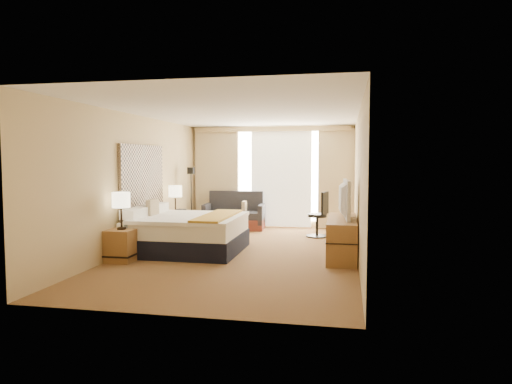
% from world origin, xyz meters
% --- Properties ---
extents(floor, '(4.20, 7.00, 0.02)m').
position_xyz_m(floor, '(0.00, 0.00, 0.00)').
color(floor, '#512217').
rests_on(floor, ground).
extents(ceiling, '(4.20, 7.00, 0.02)m').
position_xyz_m(ceiling, '(0.00, 0.00, 2.60)').
color(ceiling, white).
rests_on(ceiling, wall_back).
extents(wall_back, '(4.20, 0.02, 2.60)m').
position_xyz_m(wall_back, '(0.00, 3.50, 1.30)').
color(wall_back, tan).
rests_on(wall_back, ground).
extents(wall_front, '(4.20, 0.02, 2.60)m').
position_xyz_m(wall_front, '(0.00, -3.50, 1.30)').
color(wall_front, tan).
rests_on(wall_front, ground).
extents(wall_left, '(0.02, 7.00, 2.60)m').
position_xyz_m(wall_left, '(-2.10, 0.00, 1.30)').
color(wall_left, tan).
rests_on(wall_left, ground).
extents(wall_right, '(0.02, 7.00, 2.60)m').
position_xyz_m(wall_right, '(2.10, 0.00, 1.30)').
color(wall_right, tan).
rests_on(wall_right, ground).
extents(headboard, '(0.06, 1.85, 1.50)m').
position_xyz_m(headboard, '(-2.06, 0.20, 1.28)').
color(headboard, black).
rests_on(headboard, wall_left).
extents(nightstand_left, '(0.45, 0.52, 0.55)m').
position_xyz_m(nightstand_left, '(-1.87, -1.05, 0.28)').
color(nightstand_left, '#986237').
rests_on(nightstand_left, floor).
extents(nightstand_right, '(0.45, 0.52, 0.55)m').
position_xyz_m(nightstand_right, '(-1.87, 1.45, 0.28)').
color(nightstand_right, '#986237').
rests_on(nightstand_right, floor).
extents(media_dresser, '(0.50, 1.80, 0.70)m').
position_xyz_m(media_dresser, '(1.83, 0.00, 0.35)').
color(media_dresser, '#986237').
rests_on(media_dresser, floor).
extents(window, '(2.30, 0.02, 2.30)m').
position_xyz_m(window, '(0.25, 3.47, 1.32)').
color(window, white).
rests_on(window, wall_back).
extents(curtains, '(4.12, 0.19, 2.56)m').
position_xyz_m(curtains, '(-0.00, 3.39, 1.41)').
color(curtains, beige).
rests_on(curtains, floor).
extents(bed, '(2.02, 1.84, 0.98)m').
position_xyz_m(bed, '(-1.06, -0.04, 0.36)').
color(bed, black).
rests_on(bed, floor).
extents(loveseat, '(1.55, 0.91, 0.94)m').
position_xyz_m(loveseat, '(-0.86, 2.95, 0.31)').
color(loveseat, '#5E261B').
rests_on(loveseat, floor).
extents(floor_lamp, '(0.20, 0.20, 1.56)m').
position_xyz_m(floor_lamp, '(-1.79, 2.30, 1.10)').
color(floor_lamp, black).
rests_on(floor_lamp, floor).
extents(desk_chair, '(0.50, 0.50, 1.03)m').
position_xyz_m(desk_chair, '(1.31, 2.09, 0.46)').
color(desk_chair, black).
rests_on(desk_chair, floor).
extents(lamp_left, '(0.30, 0.30, 0.64)m').
position_xyz_m(lamp_left, '(-1.85, -1.09, 1.04)').
color(lamp_left, black).
rests_on(lamp_left, nightstand_left).
extents(lamp_right, '(0.29, 0.29, 0.62)m').
position_xyz_m(lamp_right, '(-1.84, 1.37, 1.03)').
color(lamp_right, black).
rests_on(lamp_right, nightstand_right).
extents(tissue_box, '(0.15, 0.15, 0.11)m').
position_xyz_m(tissue_box, '(-1.85, -0.88, 0.60)').
color(tissue_box, '#809DC7').
rests_on(tissue_box, nightstand_left).
extents(telephone, '(0.23, 0.21, 0.08)m').
position_xyz_m(telephone, '(-1.78, 1.57, 0.59)').
color(telephone, black).
rests_on(telephone, nightstand_right).
extents(television, '(0.23, 1.19, 0.68)m').
position_xyz_m(television, '(1.78, 0.03, 1.04)').
color(television, black).
rests_on(television, media_dresser).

